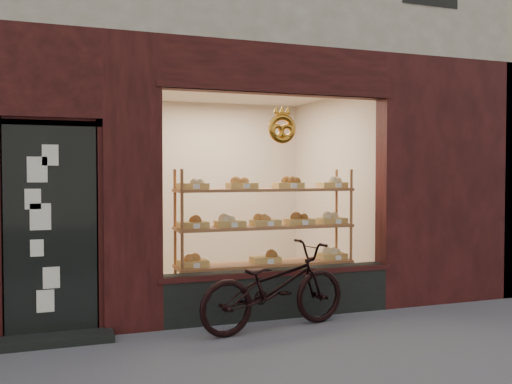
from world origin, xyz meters
name	(u,v)px	position (x,y,z in m)	size (l,w,h in m)	color
display_shelf	(265,237)	(0.45, 2.55, 0.87)	(2.20, 0.45, 1.70)	brown
bicycle	(274,286)	(0.21, 1.65, 0.46)	(0.61, 1.74, 0.91)	black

